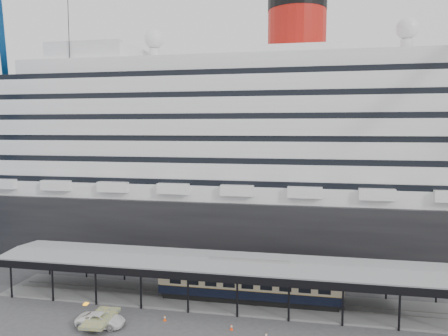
% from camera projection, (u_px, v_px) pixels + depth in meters
% --- Properties ---
extents(ground, '(200.00, 200.00, 0.00)m').
position_uv_depth(ground, '(211.00, 318.00, 49.17)').
color(ground, '#3A3A3C').
rests_on(ground, ground).
extents(cruise_ship, '(130.00, 30.00, 43.90)m').
position_uv_depth(cruise_ship, '(251.00, 145.00, 78.72)').
color(cruise_ship, black).
rests_on(cruise_ship, ground).
extents(platform_canopy, '(56.00, 9.18, 5.30)m').
position_uv_depth(platform_canopy, '(220.00, 282.00, 53.83)').
color(platform_canopy, slate).
rests_on(platform_canopy, ground).
extents(port_truck, '(5.36, 2.70, 1.45)m').
position_uv_depth(port_truck, '(101.00, 320.00, 47.01)').
color(port_truck, white).
rests_on(port_truck, ground).
extents(pullman_carriage, '(22.31, 3.12, 21.90)m').
position_uv_depth(pullman_carriage, '(249.00, 282.00, 53.09)').
color(pullman_carriage, black).
rests_on(pullman_carriage, ground).
extents(traffic_cone_left, '(0.39, 0.39, 0.66)m').
position_uv_depth(traffic_cone_left, '(165.00, 318.00, 48.40)').
color(traffic_cone_left, '#EF4E0D').
rests_on(traffic_cone_left, ground).
extents(traffic_cone_mid, '(0.43, 0.43, 0.65)m').
position_uv_depth(traffic_cone_mid, '(231.00, 327.00, 46.21)').
color(traffic_cone_mid, '#F33B0D').
rests_on(traffic_cone_mid, ground).
extents(traffic_cone_right, '(0.42, 0.42, 0.69)m').
position_uv_depth(traffic_cone_right, '(266.00, 335.00, 44.28)').
color(traffic_cone_right, '#E8530C').
rests_on(traffic_cone_right, ground).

